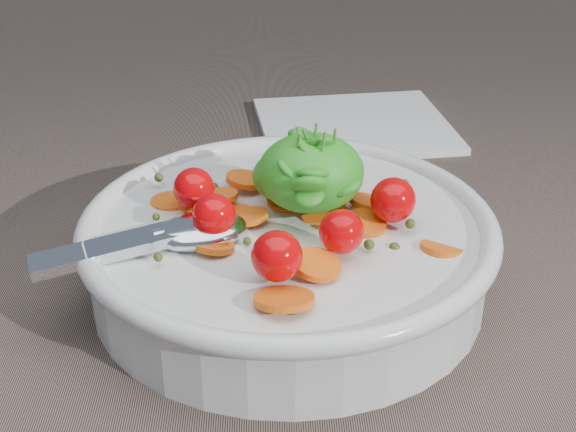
{
  "coord_description": "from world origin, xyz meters",
  "views": [
    {
      "loc": [
        0.01,
        -0.44,
        0.28
      ],
      "look_at": [
        0.02,
        -0.02,
        0.05
      ],
      "focal_mm": 50.0,
      "sensor_mm": 36.0,
      "label": 1
    }
  ],
  "objects": [
    {
      "name": "ground",
      "position": [
        0.0,
        0.0,
        0.0
      ],
      "size": [
        6.0,
        6.0,
        0.0
      ],
      "primitive_type": "plane",
      "color": "#796256",
      "rests_on": "ground"
    },
    {
      "name": "bowl",
      "position": [
        0.02,
        -0.02,
        0.03
      ],
      "size": [
        0.27,
        0.25,
        0.11
      ],
      "color": "silver",
      "rests_on": "ground"
    },
    {
      "name": "napkin",
      "position": [
        0.09,
        0.24,
        0.0
      ],
      "size": [
        0.19,
        0.17,
        0.01
      ],
      "primitive_type": "cube",
      "rotation": [
        0.0,
        0.0,
        0.12
      ],
      "color": "white",
      "rests_on": "ground"
    }
  ]
}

